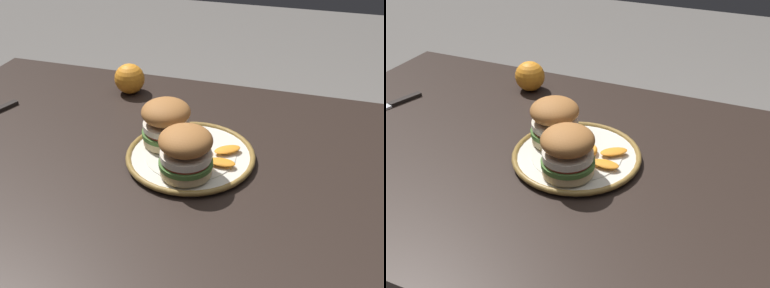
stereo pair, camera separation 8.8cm
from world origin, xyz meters
The scene contains 9 objects.
dining_table centered at (0.00, 0.00, 0.64)m, with size 1.44×0.82×0.74m.
dinner_plate centered at (0.00, -0.01, 0.75)m, with size 0.28×0.28×0.02m.
sandwich_half_left centered at (-0.01, 0.06, 0.81)m, with size 0.15×0.15×0.10m.
sandwich_half_right centered at (0.06, -0.04, 0.81)m, with size 0.15×0.15×0.10m.
orange_peel_curled centered at (-0.02, -0.02, 0.77)m, with size 0.06×0.06×0.01m.
orange_peel_strip_long centered at (-0.07, -0.04, 0.77)m, with size 0.07×0.06×0.01m.
orange_peel_strip_short centered at (-0.07, 0.01, 0.77)m, with size 0.06×0.03×0.01m.
whole_orange centered at (0.26, -0.28, 0.78)m, with size 0.08×0.08×0.08m, color orange.
table_knife centered at (0.55, -0.04, 0.75)m, with size 0.09×0.22×0.01m.
Camera 2 is at (-0.32, 0.73, 1.29)m, focal length 42.25 mm.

